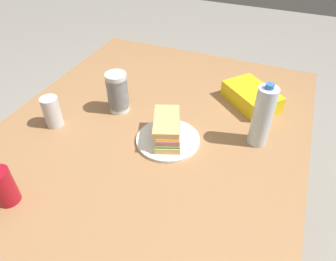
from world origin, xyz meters
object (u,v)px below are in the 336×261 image
object	(u,v)px
soda_can_red	(3,187)
chip_bag	(251,96)
paper_plate	(168,140)
water_bottle_tall	(262,117)
sandwich	(168,129)
dining_table	(144,157)
soda_can_silver	(52,112)
plastic_cup_stack	(118,92)

from	to	relation	value
soda_can_red	chip_bag	distance (m)	0.97
paper_plate	water_bottle_tall	xyz separation A→B (m)	(0.12, -0.30, 0.11)
sandwich	water_bottle_tall	size ratio (longest dim) A/B	0.82
sandwich	dining_table	bearing A→B (deg)	116.85
soda_can_red	soda_can_silver	size ratio (longest dim) A/B	1.00
dining_table	chip_bag	xyz separation A→B (m)	(0.40, -0.32, 0.11)
dining_table	chip_bag	bearing A→B (deg)	-38.68
sandwich	soda_can_red	bearing A→B (deg)	142.03
sandwich	plastic_cup_stack	bearing A→B (deg)	68.37
paper_plate	chip_bag	world-z (taller)	chip_bag
dining_table	soda_can_silver	size ratio (longest dim) A/B	12.67
dining_table	plastic_cup_stack	distance (m)	0.28
paper_plate	soda_can_silver	size ratio (longest dim) A/B	1.91
dining_table	paper_plate	size ratio (longest dim) A/B	6.63
plastic_cup_stack	soda_can_silver	size ratio (longest dim) A/B	1.37
paper_plate	sandwich	xyz separation A→B (m)	(0.00, 0.00, 0.05)
paper_plate	plastic_cup_stack	world-z (taller)	plastic_cup_stack
plastic_cup_stack	dining_table	bearing A→B (deg)	-128.93
water_bottle_tall	soda_can_silver	xyz separation A→B (m)	(-0.20, 0.75, -0.05)
dining_table	plastic_cup_stack	xyz separation A→B (m)	(0.14, 0.18, 0.16)
paper_plate	sandwich	distance (m)	0.05
soda_can_silver	dining_table	bearing A→B (deg)	-83.77
dining_table	chip_bag	size ratio (longest dim) A/B	6.72
dining_table	soda_can_red	distance (m)	0.49
soda_can_red	chip_bag	bearing A→B (deg)	-36.06
sandwich	soda_can_silver	world-z (taller)	soda_can_silver
chip_bag	plastic_cup_stack	distance (m)	0.56
water_bottle_tall	plastic_cup_stack	xyz separation A→B (m)	(-0.01, 0.56, -0.03)
water_bottle_tall	soda_can_silver	bearing A→B (deg)	104.81
paper_plate	plastic_cup_stack	distance (m)	0.29
soda_can_red	water_bottle_tall	size ratio (longest dim) A/B	0.50
dining_table	soda_can_red	xyz separation A→B (m)	(-0.39, 0.25, 0.14)
dining_table	paper_plate	distance (m)	0.13
paper_plate	soda_can_red	world-z (taller)	soda_can_red
sandwich	soda_can_silver	distance (m)	0.45
plastic_cup_stack	chip_bag	bearing A→B (deg)	-63.01
dining_table	soda_can_red	size ratio (longest dim) A/B	12.67
soda_can_red	water_bottle_tall	distance (m)	0.84
dining_table	plastic_cup_stack	bearing A→B (deg)	51.07
water_bottle_tall	plastic_cup_stack	world-z (taller)	water_bottle_tall
dining_table	water_bottle_tall	xyz separation A→B (m)	(0.16, -0.38, 0.20)
soda_can_red	chip_bag	xyz separation A→B (m)	(0.78, -0.57, -0.03)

